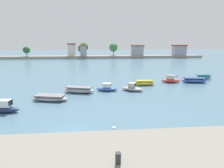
% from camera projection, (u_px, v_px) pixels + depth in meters
% --- Properties ---
extents(ground_plane, '(400.00, 400.00, 0.00)m').
position_uv_depth(ground_plane, '(69.00, 138.00, 17.14)').
color(ground_plane, slate).
extents(mooring_bollard, '(0.31, 0.31, 0.64)m').
position_uv_depth(mooring_bollard, '(118.00, 158.00, 9.83)').
color(mooring_bollard, '#2D2D33').
rests_on(mooring_bollard, seawall_embankment).
extents(moored_boat_1, '(4.20, 1.79, 1.66)m').
position_uv_depth(moored_boat_1, '(4.00, 108.00, 23.31)').
color(moored_boat_1, navy).
rests_on(moored_boat_1, ground).
extents(moored_boat_2, '(5.91, 3.25, 0.90)m').
position_uv_depth(moored_boat_2, '(50.00, 98.00, 28.09)').
color(moored_boat_2, '#9E9EA3').
rests_on(moored_boat_2, ground).
extents(moored_boat_3, '(5.81, 3.20, 1.09)m').
position_uv_depth(moored_boat_3, '(79.00, 90.00, 32.36)').
color(moored_boat_3, '#9E9EA3').
rests_on(moored_boat_3, ground).
extents(moored_boat_4, '(4.01, 2.07, 1.45)m').
position_uv_depth(moored_boat_4, '(107.00, 88.00, 33.62)').
color(moored_boat_4, '#3856A8').
rests_on(moored_boat_4, ground).
extents(moored_boat_5, '(4.29, 3.19, 1.49)m').
position_uv_depth(moored_boat_5, '(132.00, 88.00, 33.59)').
color(moored_boat_5, '#9E9EA3').
rests_on(moored_boat_5, ground).
extents(moored_boat_6, '(4.38, 1.76, 1.01)m').
position_uv_depth(moored_boat_6, '(144.00, 83.00, 38.06)').
color(moored_boat_6, yellow).
rests_on(moored_boat_6, ground).
extents(moored_boat_7, '(4.26, 2.16, 1.66)m').
position_uv_depth(moored_boat_7, '(171.00, 80.00, 40.51)').
color(moored_boat_7, '#C63833').
rests_on(moored_boat_7, ground).
extents(moored_boat_8, '(5.71, 2.91, 1.09)m').
position_uv_depth(moored_boat_8, '(194.00, 80.00, 40.51)').
color(moored_boat_8, '#3856A8').
rests_on(moored_boat_8, ground).
extents(moored_boat_9, '(4.23, 1.54, 1.19)m').
position_uv_depth(moored_boat_9, '(203.00, 77.00, 43.72)').
color(moored_boat_9, teal).
rests_on(moored_boat_9, ground).
extents(mooring_buoy_0, '(0.28, 0.28, 0.28)m').
position_uv_depth(mooring_buoy_0, '(185.00, 77.00, 46.15)').
color(mooring_buoy_0, orange).
rests_on(mooring_buoy_0, ground).
extents(mooring_buoy_1, '(0.25, 0.25, 0.25)m').
position_uv_depth(mooring_buoy_1, '(164.00, 80.00, 43.01)').
color(mooring_buoy_1, white).
rests_on(mooring_buoy_1, ground).
extents(mooring_buoy_2, '(0.32, 0.32, 0.32)m').
position_uv_depth(mooring_buoy_2, '(177.00, 76.00, 47.67)').
color(mooring_buoy_2, red).
rests_on(mooring_buoy_2, ground).
extents(mooring_buoy_3, '(0.43, 0.43, 0.43)m').
position_uv_depth(mooring_buoy_3, '(114.00, 129.00, 18.59)').
color(mooring_buoy_3, white).
rests_on(mooring_buoy_3, ground).
extents(distant_shoreline, '(124.13, 7.20, 8.34)m').
position_uv_depth(distant_shoreline, '(103.00, 54.00, 100.53)').
color(distant_shoreline, gray).
rests_on(distant_shoreline, ground).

